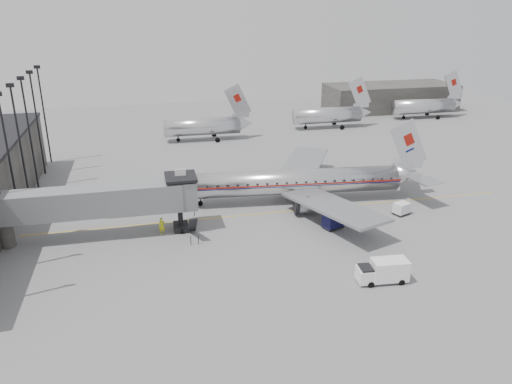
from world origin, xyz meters
TOP-DOWN VIEW (x-y plane):
  - ground at (0.00, 0.00)m, footprint 160.00×160.00m
  - hangar at (45.00, 60.00)m, footprint 30.00×12.00m
  - apron_line at (3.00, 6.00)m, footprint 60.00×0.15m
  - jet_bridge at (-16.66, 3.67)m, footprint 21.00×6.20m
  - floodlight_masts at (-27.50, 13.00)m, footprint 0.90×42.25m
  - distant_aircraft_near at (-1.79, 42.00)m, footprint 16.39×3.20m
  - distant_aircraft_mid at (24.21, 46.00)m, footprint 16.39×3.20m
  - distant_aircraft_far at (48.21, 50.00)m, footprint 16.39×3.20m
  - airliner at (6.66, 8.94)m, footprint 33.12×30.56m
  - service_van at (7.85, -11.85)m, footprint 4.77×2.16m
  - baggage_cart_navy at (7.61, 0.14)m, footprint 2.59×2.27m
  - baggage_cart_white at (17.19, 2.00)m, footprint 2.28×2.03m
  - ramp_worker at (-11.43, 3.00)m, footprint 0.74×0.52m

SIDE VIEW (x-z plane):
  - ground at x=0.00m, z-range 0.00..0.00m
  - apron_line at x=3.00m, z-range 0.00..0.01m
  - baggage_cart_white at x=17.19m, z-range 0.05..1.52m
  - baggage_cart_navy at x=7.61m, z-range 0.05..1.76m
  - ramp_worker at x=-11.43m, z-range 0.00..1.90m
  - service_van at x=7.85m, z-range 0.06..2.24m
  - airliner at x=6.66m, z-range -2.60..7.87m
  - distant_aircraft_near at x=-1.79m, z-range -2.40..7.86m
  - distant_aircraft_mid at x=24.21m, z-range -2.40..7.86m
  - distant_aircraft_far at x=48.21m, z-range -2.40..7.86m
  - hangar at x=45.00m, z-range 0.00..6.00m
  - jet_bridge at x=-16.66m, z-range 0.63..7.73m
  - floodlight_masts at x=-27.50m, z-range 0.74..15.99m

